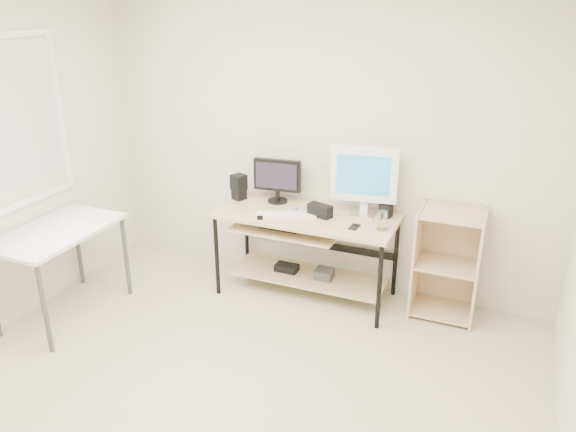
% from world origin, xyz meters
% --- Properties ---
extents(room, '(4.01, 4.01, 2.62)m').
position_xyz_m(room, '(-0.14, 0.04, 1.32)').
color(room, beige).
rests_on(room, ground).
extents(desk, '(1.50, 0.65, 0.75)m').
position_xyz_m(desk, '(-0.03, 1.66, 0.54)').
color(desk, '#CDB282').
rests_on(desk, ground).
extents(side_table, '(0.60, 1.00, 0.75)m').
position_xyz_m(side_table, '(-1.68, 0.60, 0.67)').
color(side_table, white).
rests_on(side_table, ground).
extents(shelf_unit, '(0.50, 0.40, 0.90)m').
position_xyz_m(shelf_unit, '(1.15, 1.82, 0.45)').
color(shelf_unit, '#D7B386').
rests_on(shelf_unit, ground).
extents(black_monitor, '(0.42, 0.17, 0.38)m').
position_xyz_m(black_monitor, '(-0.34, 1.83, 0.97)').
color(black_monitor, black).
rests_on(black_monitor, desk).
extents(white_imac, '(0.54, 0.17, 0.58)m').
position_xyz_m(white_imac, '(0.43, 1.82, 1.08)').
color(white_imac, silver).
rests_on(white_imac, desk).
extents(keyboard, '(0.51, 0.31, 0.02)m').
position_xyz_m(keyboard, '(-0.15, 1.57, 0.76)').
color(keyboard, white).
rests_on(keyboard, desk).
extents(mouse, '(0.09, 0.13, 0.04)m').
position_xyz_m(mouse, '(-0.14, 1.68, 0.77)').
color(mouse, '#ADADB2').
rests_on(mouse, desk).
extents(center_speaker, '(0.22, 0.15, 0.10)m').
position_xyz_m(center_speaker, '(0.12, 1.65, 0.80)').
color(center_speaker, black).
rests_on(center_speaker, desk).
extents(speaker_left, '(0.15, 0.15, 0.22)m').
position_xyz_m(speaker_left, '(-0.68, 1.76, 0.87)').
color(speaker_left, black).
rests_on(speaker_left, desk).
extents(speaker_right, '(0.11, 0.11, 0.11)m').
position_xyz_m(speaker_right, '(0.62, 1.85, 0.81)').
color(speaker_right, black).
rests_on(speaker_right, desk).
extents(audio_controller, '(0.10, 0.08, 0.17)m').
position_xyz_m(audio_controller, '(-0.70, 1.80, 0.84)').
color(audio_controller, black).
rests_on(audio_controller, desk).
extents(volume_puck, '(0.06, 0.06, 0.02)m').
position_xyz_m(volume_puck, '(-0.31, 1.41, 0.76)').
color(volume_puck, black).
rests_on(volume_puck, desk).
extents(smartphone, '(0.07, 0.12, 0.01)m').
position_xyz_m(smartphone, '(0.45, 1.54, 0.75)').
color(smartphone, black).
rests_on(smartphone, desk).
extents(coaster, '(0.11, 0.11, 0.01)m').
position_xyz_m(coaster, '(0.65, 1.58, 0.75)').
color(coaster, olive).
rests_on(coaster, desk).
extents(drinking_glass, '(0.08, 0.08, 0.14)m').
position_xyz_m(drinking_glass, '(0.65, 1.58, 0.83)').
color(drinking_glass, white).
rests_on(drinking_glass, coaster).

